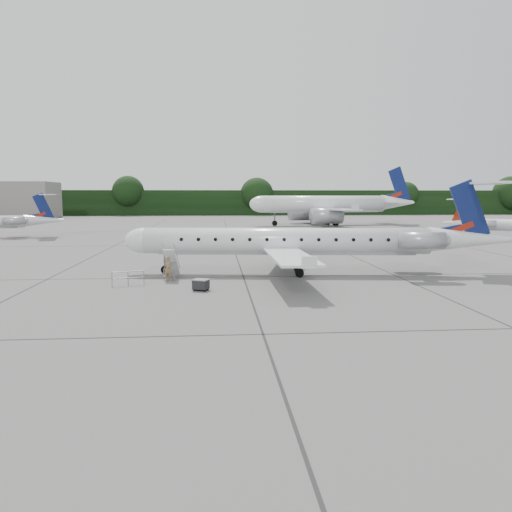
{
  "coord_description": "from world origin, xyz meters",
  "views": [
    {
      "loc": [
        -5.83,
        -31.83,
        6.37
      ],
      "look_at": [
        -3.13,
        1.45,
        2.3
      ],
      "focal_mm": 35.0,
      "sensor_mm": 36.0,
      "label": 1
    }
  ],
  "objects": [
    {
      "name": "airstair",
      "position": [
        -9.23,
        6.58,
        1.18
      ],
      "size": [
        1.11,
        2.46,
        2.36
      ],
      "primitive_type": null,
      "rotation": [
        0.0,
        0.0,
        -0.11
      ],
      "color": "silver",
      "rests_on": "ground"
    },
    {
      "name": "safety_railing",
      "position": [
        -12.06,
        3.68,
        0.5
      ],
      "size": [
        2.15,
        0.62,
        1.0
      ],
      "primitive_type": null,
      "rotation": [
        0.0,
        0.0,
        0.25
      ],
      "color": "gray",
      "rests_on": "ground"
    },
    {
      "name": "treeline",
      "position": [
        0.0,
        130.0,
        4.0
      ],
      "size": [
        260.0,
        4.0,
        8.0
      ],
      "primitive_type": "cube",
      "color": "black",
      "rests_on": "ground"
    },
    {
      "name": "main_regional_jet",
      "position": [
        -0.2,
        7.89,
        3.76
      ],
      "size": [
        31.45,
        24.19,
        7.52
      ],
      "primitive_type": null,
      "rotation": [
        0.0,
        0.0,
        -0.11
      ],
      "color": "silver",
      "rests_on": "ground"
    },
    {
      "name": "ground",
      "position": [
        0.0,
        0.0,
        0.0
      ],
      "size": [
        320.0,
        320.0,
        0.0
      ],
      "primitive_type": "plane",
      "color": "#5D5D5B",
      "rests_on": "ground"
    },
    {
      "name": "baggage_cart",
      "position": [
        -6.86,
        1.36,
        0.42
      ],
      "size": [
        1.19,
        1.1,
        0.83
      ],
      "primitive_type": null,
      "rotation": [
        0.0,
        0.0,
        -0.41
      ],
      "color": "black",
      "rests_on": "ground"
    },
    {
      "name": "passenger",
      "position": [
        -9.38,
        5.25,
        0.92
      ],
      "size": [
        0.76,
        0.6,
        1.84
      ],
      "primitive_type": "imported",
      "rotation": [
        0.0,
        0.0,
        -0.27
      ],
      "color": "#7C6243",
      "rests_on": "ground"
    },
    {
      "name": "bg_narrowbody",
      "position": [
        17.36,
        73.76,
        6.27
      ],
      "size": [
        38.61,
        30.57,
        12.54
      ],
      "primitive_type": null,
      "rotation": [
        0.0,
        0.0,
        0.17
      ],
      "color": "silver",
      "rests_on": "ground"
    }
  ]
}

